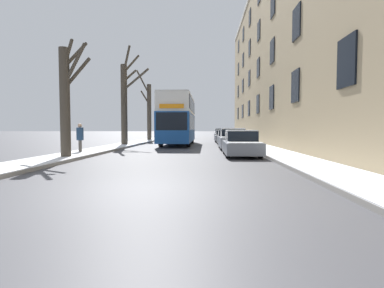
# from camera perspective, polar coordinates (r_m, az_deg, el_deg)

# --- Properties ---
(ground_plane) EXTENTS (320.00, 320.00, 0.00)m
(ground_plane) POSITION_cam_1_polar(r_m,az_deg,el_deg) (7.24, -9.31, -8.81)
(ground_plane) COLOR #424247
(sidewalk_left) EXTENTS (2.04, 130.00, 0.16)m
(sidewalk_left) POSITION_cam_1_polar(r_m,az_deg,el_deg) (60.35, -3.84, 1.62)
(sidewalk_left) COLOR gray
(sidewalk_left) RESTS_ON ground
(sidewalk_right) EXTENTS (2.04, 130.00, 0.16)m
(sidewalk_right) POSITION_cam_1_polar(r_m,az_deg,el_deg) (60.08, 6.59, 1.60)
(sidewalk_right) COLOR gray
(sidewalk_right) RESTS_ON ground
(terrace_facade_right) EXTENTS (9.10, 48.89, 17.49)m
(terrace_facade_right) POSITION_cam_1_polar(r_m,az_deg,el_deg) (31.80, 20.93, 15.98)
(terrace_facade_right) COLOR tan
(terrace_facade_right) RESTS_ON ground
(bare_tree_left_0) EXTENTS (2.31, 2.30, 5.98)m
(bare_tree_left_0) POSITION_cam_1_polar(r_m,az_deg,el_deg) (15.51, -22.84, 8.55)
(bare_tree_left_0) COLOR #423A30
(bare_tree_left_0) RESTS_ON ground
(bare_tree_left_1) EXTENTS (2.47, 2.42, 8.21)m
(bare_tree_left_1) POSITION_cam_1_polar(r_m,az_deg,el_deg) (25.87, -12.62, 8.10)
(bare_tree_left_1) COLOR #423A30
(bare_tree_left_1) RESTS_ON ground
(bare_tree_left_2) EXTENTS (1.38, 4.26, 8.05)m
(bare_tree_left_2) POSITION_cam_1_polar(r_m,az_deg,el_deg) (36.15, -8.23, 6.43)
(bare_tree_left_2) COLOR #423A30
(bare_tree_left_2) RESTS_ON ground
(double_decker_bus) EXTENTS (2.60, 10.39, 4.33)m
(double_decker_bus) POSITION_cam_1_polar(r_m,az_deg,el_deg) (27.17, -2.64, 5.00)
(double_decker_bus) COLOR #194C99
(double_decker_bus) RESTS_ON ground
(parked_car_0) EXTENTS (1.82, 4.32, 1.40)m
(parked_car_0) POSITION_cam_1_polar(r_m,az_deg,el_deg) (16.37, 9.32, 0.02)
(parked_car_0) COLOR slate
(parked_car_0) RESTS_ON ground
(parked_car_1) EXTENTS (1.89, 4.09, 1.52)m
(parked_car_1) POSITION_cam_1_polar(r_m,az_deg,el_deg) (21.63, 7.73, 0.86)
(parked_car_1) COLOR #9EA3AD
(parked_car_1) RESTS_ON ground
(parked_car_2) EXTENTS (1.77, 4.07, 1.38)m
(parked_car_2) POSITION_cam_1_polar(r_m,az_deg,el_deg) (27.62, 6.66, 1.19)
(parked_car_2) COLOR slate
(parked_car_2) RESTS_ON ground
(parked_car_3) EXTENTS (1.89, 4.08, 1.37)m
(parked_car_3) POSITION_cam_1_polar(r_m,az_deg,el_deg) (32.89, 6.04, 1.47)
(parked_car_3) COLOR slate
(parked_car_3) RESTS_ON ground
(parked_car_4) EXTENTS (1.72, 4.58, 1.50)m
(parked_car_4) POSITION_cam_1_polar(r_m,az_deg,el_deg) (38.70, 5.55, 1.77)
(parked_car_4) COLOR slate
(parked_car_4) RESTS_ON ground
(oncoming_van) EXTENTS (2.08, 5.63, 2.50)m
(oncoming_van) POSITION_cam_1_polar(r_m,az_deg,el_deg) (45.54, -1.41, 2.79)
(oncoming_van) COLOR #333842
(oncoming_van) RESTS_ON ground
(pedestrian_left_sidewalk) EXTENTS (0.38, 0.38, 1.76)m
(pedestrian_left_sidewalk) POSITION_cam_1_polar(r_m,az_deg,el_deg) (18.14, -20.55, 1.16)
(pedestrian_left_sidewalk) COLOR #4C4742
(pedestrian_left_sidewalk) RESTS_ON ground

